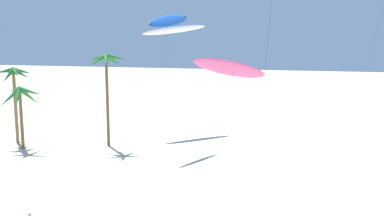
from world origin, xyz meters
name	(u,v)px	position (x,y,z in m)	size (l,w,h in m)	color
palm_tree_0	(20,98)	(-23.51, 39.75, 5.32)	(5.12, 4.30, 6.59)	brown
palm_tree_1	(14,79)	(-25.60, 41.85, 7.07)	(3.81, 3.69, 8.37)	olive
palm_tree_2	(106,67)	(-15.30, 42.96, 8.45)	(4.46, 4.05, 9.94)	brown
flying_kite_0	(233,69)	(0.79, 25.42, 9.89)	(3.91, 8.84, 11.06)	#EA5193
flying_kite_3	(175,30)	(-10.60, 52.59, 12.37)	(6.75, 12.78, 13.34)	white
flying_kite_8	(169,21)	(-8.92, 44.51, 13.21)	(3.28, 7.18, 14.31)	blue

